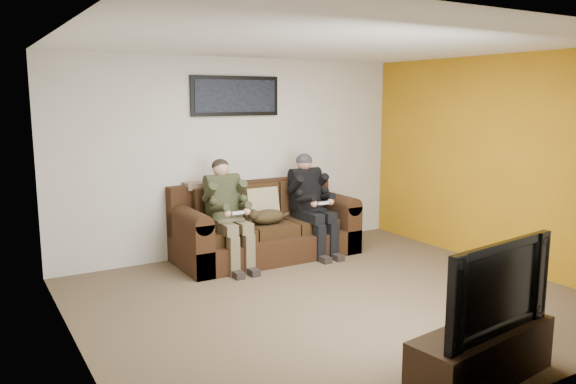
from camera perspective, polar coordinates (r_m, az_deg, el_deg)
floor at (r=5.97m, az=4.53°, el=-10.85°), size 5.00×5.00×0.00m
ceiling at (r=5.62m, az=4.89°, el=14.86°), size 5.00×5.00×0.00m
wall_back at (r=7.58m, az=-5.19°, el=3.63°), size 5.00×0.00×5.00m
wall_front at (r=4.06m, az=23.41°, el=-2.30°), size 5.00×0.00×5.00m
wall_left at (r=4.69m, az=-21.11°, el=-0.65°), size 0.00×4.50×4.50m
wall_right at (r=7.37m, az=20.78°, el=2.88°), size 0.00×4.50×4.50m
accent_wall_right at (r=7.37m, az=20.73°, el=2.88°), size 0.00×4.50×4.50m
sofa at (r=7.45m, az=-2.50°, el=-3.73°), size 2.37×1.02×0.97m
throw_pillow at (r=7.42m, az=-2.68°, el=-1.24°), size 0.45×0.22×0.45m
throw_blanket at (r=7.30m, az=-8.62°, el=0.71°), size 0.48×0.24×0.09m
person_left at (r=6.93m, az=-6.20°, el=-1.50°), size 0.51×0.87×1.33m
person_right at (r=7.51m, az=2.32°, el=-0.56°), size 0.51×0.86×1.34m
cat at (r=7.20m, az=-2.22°, el=-2.50°), size 0.66×0.26×0.24m
framed_poster at (r=7.50m, az=-5.36°, el=9.69°), size 1.25×0.05×0.52m
tv_stand at (r=4.54m, az=19.06°, el=-15.38°), size 1.33×0.57×0.41m
television at (r=4.35m, az=19.46°, el=-8.86°), size 1.19×0.30×0.68m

